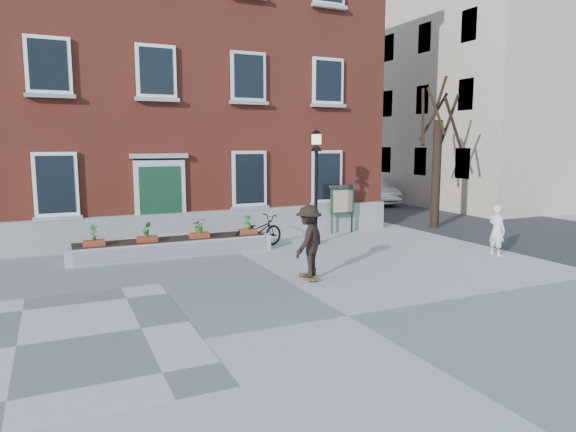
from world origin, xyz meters
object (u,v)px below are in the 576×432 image
bicycle (258,232)px  parked_car (374,191)px  skateboarder (309,241)px  notice_board (342,201)px  lamp_post (316,171)px  bystander (497,230)px

bicycle → parked_car: parked_car is taller
bicycle → skateboarder: bearing=156.9°
notice_board → parked_car: bearing=49.2°
bicycle → notice_board: (4.03, 1.32, 0.72)m
lamp_post → notice_board: size_ratio=2.10×
parked_car → notice_board: notice_board is taller
bicycle → skateboarder: skateboarder is taller
notice_board → bicycle: bearing=-161.8°
parked_car → notice_board: (-6.68, -7.74, 0.52)m
lamp_post → skateboarder: lamp_post is taller
bicycle → notice_board: notice_board is taller
parked_car → bystander: bystander is taller
bicycle → skateboarder: 4.32m
bystander → lamp_post: size_ratio=0.40×
parked_car → notice_board: bearing=-117.9°
bicycle → parked_car: (10.71, 9.07, 0.20)m
bicycle → lamp_post: (2.07, -0.21, 2.00)m
parked_car → lamp_post: (-8.64, -9.28, 1.80)m
lamp_post → notice_board: (1.96, 1.53, -1.28)m
lamp_post → notice_board: 2.79m
notice_board → skateboarder: 7.07m
lamp_post → skateboarder: bearing=-119.8°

